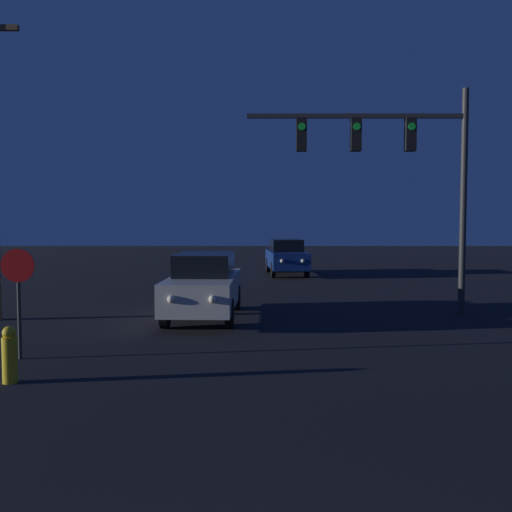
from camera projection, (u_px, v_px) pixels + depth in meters
car_near at (207, 285)px, 15.42m from camera, size 1.87×4.92×1.75m
car_far at (289, 256)px, 28.12m from camera, size 2.00×4.95×1.75m
traffic_signal_mast at (402, 159)px, 15.68m from camera, size 6.09×0.30×6.27m
stop_sign at (21, 283)px, 10.78m from camera, size 0.64×0.07×2.11m
fire_hydrant at (12, 355)px, 9.23m from camera, size 0.24×0.24×0.93m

